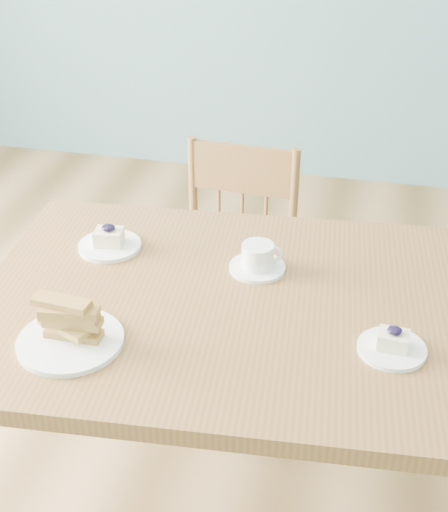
% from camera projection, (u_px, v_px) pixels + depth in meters
% --- Properties ---
extents(room, '(5.01, 5.01, 2.71)m').
position_uv_depth(room, '(176.00, 61.00, 1.22)').
color(room, '#A97E4F').
rests_on(room, ground).
extents(dining_table, '(1.51, 0.94, 0.78)m').
position_uv_depth(dining_table, '(294.00, 333.00, 1.63)').
color(dining_table, brown).
rests_on(dining_table, ground).
extents(dining_chair, '(0.40, 0.38, 0.83)m').
position_uv_depth(dining_chair, '(232.00, 272.00, 2.36)').
color(dining_chair, brown).
rests_on(dining_chair, ground).
extents(cheesecake_plate_near, '(0.14, 0.14, 0.06)m').
position_uv_depth(cheesecake_plate_near, '(392.00, 345.00, 1.44)').
color(cheesecake_plate_near, white).
rests_on(cheesecake_plate_near, dining_table).
extents(cheesecake_plate_far, '(0.16, 0.16, 0.07)m').
position_uv_depth(cheesecake_plate_far, '(110.00, 242.00, 1.79)').
color(cheesecake_plate_far, white).
rests_on(cheesecake_plate_far, dining_table).
extents(coffee_cup, '(0.14, 0.14, 0.07)m').
position_uv_depth(coffee_cup, '(258.00, 259.00, 1.70)').
color(coffee_cup, white).
rests_on(coffee_cup, dining_table).
extents(biscotti_plate, '(0.22, 0.22, 0.10)m').
position_uv_depth(biscotti_plate, '(69.00, 330.00, 1.46)').
color(biscotti_plate, white).
rests_on(biscotti_plate, dining_table).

